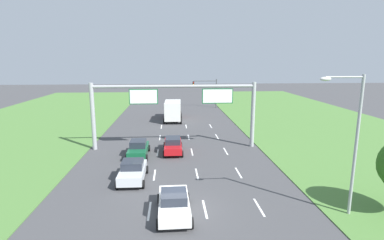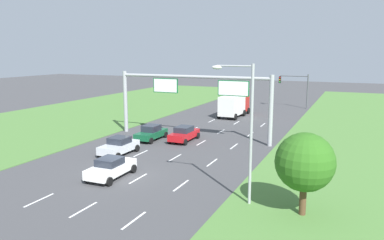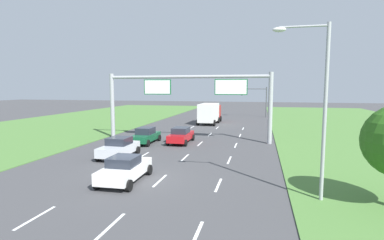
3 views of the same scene
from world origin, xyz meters
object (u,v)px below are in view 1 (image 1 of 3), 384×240
Objects in this scene: car_far_ahead at (173,145)px; street_lamp at (351,134)px; car_near_red at (133,171)px; car_mid_lane at (174,203)px; sign_gantry at (176,103)px; traffic_light_mast at (207,88)px; car_lead_silver at (138,148)px; box_truck at (173,110)px.

street_lamp reaches higher than car_far_ahead.
car_mid_lane is at bearing -59.71° from car_near_red.
sign_gantry is at bearing 87.32° from car_mid_lane.
street_lamp reaches higher than traffic_light_mast.
box_truck reaches higher than car_lead_silver.
car_lead_silver is 17.86m from box_truck.
car_far_ahead is 17.31m from street_lamp.
car_far_ahead is 16.57m from box_truck.
box_truck is (0.14, 29.15, 0.91)m from car_mid_lane.
car_far_ahead is at bearing -88.65° from box_truck.
car_lead_silver is 0.50× the size of street_lamp.
car_lead_silver is at bearing -164.68° from car_far_ahead.
car_far_ahead reaches higher than car_mid_lane.
traffic_light_mast is (6.62, 11.97, 2.19)m from box_truck.
car_far_ahead is at bearing 66.38° from car_near_red.
sign_gantry is (3.77, 2.54, 4.11)m from car_lead_silver.
car_far_ahead is (3.39, 0.94, 0.01)m from car_lead_silver.
car_near_red is at bearing -112.42° from sign_gantry.
sign_gantry reaches higher than car_far_ahead.
box_truck is at bearing 79.00° from car_lead_silver.
car_far_ahead is 0.77× the size of traffic_light_mast.
car_mid_lane is 29.17m from box_truck.
car_mid_lane is 0.50× the size of street_lamp.
sign_gantry is at bearing -103.29° from traffic_light_mast.
traffic_light_mast reaches higher than car_far_ahead.
car_mid_lane is at bearing -91.62° from sign_gantry.
box_truck reaches higher than car_near_red.
street_lamp is (13.65, -12.32, 4.30)m from car_lead_silver.
sign_gantry is (0.27, -14.95, 3.22)m from box_truck.
car_near_red is 37.05m from traffic_light_mast.
box_truck is (0.12, 16.55, 0.89)m from car_far_ahead.
car_near_red is 23.83m from box_truck.
traffic_light_mast is at bearing 79.60° from car_mid_lane.
car_lead_silver is at bearing -99.57° from box_truck.
street_lamp is at bearing -4.69° from car_mid_lane.
box_truck is at bearing 108.79° from street_lamp.
sign_gantry reaches higher than traffic_light_mast.
box_truck is (3.51, 17.49, 0.90)m from car_lead_silver.
street_lamp reaches higher than car_lead_silver.
car_far_ahead is at bearing -103.53° from sign_gantry.
sign_gantry reaches higher than box_truck.
street_lamp reaches higher than sign_gantry.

